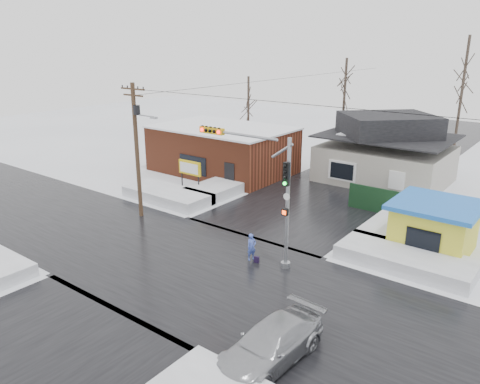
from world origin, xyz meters
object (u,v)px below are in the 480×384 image
Objects in this scene: pedestrian at (252,247)px; utility_pole at (137,143)px; marquee_sign at (190,169)px; kiosk at (434,226)px; traffic_signal at (262,181)px; car at (271,344)px.

utility_pole is at bearing 104.78° from pedestrian.
pedestrian is at bearing -31.91° from marquee_sign.
utility_pole is 18.95m from kiosk.
pedestrian is (11.04, -6.87, -1.16)m from marquee_sign.
kiosk reaches higher than marquee_sign.
traffic_signal is 13.42m from marquee_sign.
utility_pole is at bearing -159.56° from kiosk.
marquee_sign reaches higher than pedestrian.
utility_pole reaches higher than car.
car is at bearing -52.57° from traffic_signal.
pedestrian is at bearing -135.35° from kiosk.
marquee_sign is at bearing 77.91° from pedestrian.
pedestrian is 0.30× the size of car.
utility_pole is at bearing -79.87° from marquee_sign.
utility_pole is at bearing 177.05° from traffic_signal.
traffic_signal is 10.43m from kiosk.
traffic_signal reaches higher than marquee_sign.
traffic_signal reaches higher than pedestrian.
kiosk is 0.91× the size of car.
kiosk is at bearing 1.55° from marquee_sign.
utility_pole is 10.91m from pedestrian.
kiosk reaches higher than car.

